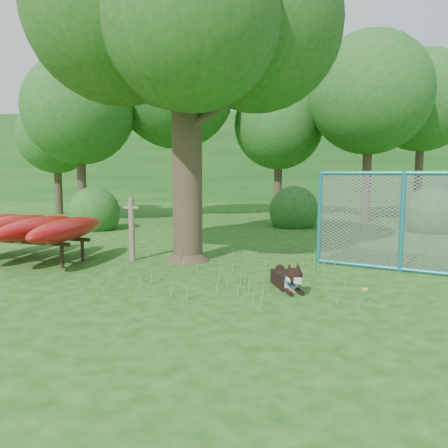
# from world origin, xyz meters

# --- Properties ---
(ground) EXTENTS (80.00, 80.00, 0.00)m
(ground) POSITION_xyz_m (0.00, 0.00, 0.00)
(ground) COLOR #184C0F
(ground) RESTS_ON ground
(oak_tree) EXTENTS (6.75, 5.94, 8.30)m
(oak_tree) POSITION_xyz_m (-0.79, 2.52, 5.54)
(oak_tree) COLOR #3B2D20
(oak_tree) RESTS_ON ground
(wooden_post) EXTENTS (0.39, 0.15, 1.42)m
(wooden_post) POSITION_xyz_m (-2.02, 2.39, 0.75)
(wooden_post) COLOR #6F6153
(wooden_post) RESTS_ON ground
(kayak_rack) EXTENTS (3.25, 3.49, 1.01)m
(kayak_rack) POSITION_xyz_m (-4.39, 2.06, 0.77)
(kayak_rack) COLOR black
(kayak_rack) RESTS_ON ground
(husky_dog) EXTENTS (0.55, 1.17, 0.53)m
(husky_dog) POSITION_xyz_m (1.39, 0.21, 0.19)
(husky_dog) COLOR black
(husky_dog) RESTS_ON ground
(fence_section) EXTENTS (3.21, 1.49, 3.38)m
(fence_section) POSITION_xyz_m (3.71, 1.79, 1.02)
(fence_section) COLOR teal
(fence_section) RESTS_ON ground
(wildflower_clump) EXTENTS (0.11, 0.11, 0.23)m
(wildflower_clump) POSITION_xyz_m (2.53, -0.42, 0.19)
(wildflower_clump) COLOR #4D9932
(wildflower_clump) RESTS_ON ground
(bg_tree_a) EXTENTS (4.40, 4.40, 6.70)m
(bg_tree_a) POSITION_xyz_m (-6.50, 10.00, 4.48)
(bg_tree_a) COLOR #3B2D20
(bg_tree_a) RESTS_ON ground
(bg_tree_b) EXTENTS (5.20, 5.20, 8.22)m
(bg_tree_b) POSITION_xyz_m (-3.00, 12.00, 5.61)
(bg_tree_b) COLOR #3B2D20
(bg_tree_b) RESTS_ON ground
(bg_tree_c) EXTENTS (4.00, 4.00, 6.12)m
(bg_tree_c) POSITION_xyz_m (1.50, 13.00, 4.11)
(bg_tree_c) COLOR #3B2D20
(bg_tree_c) RESTS_ON ground
(bg_tree_d) EXTENTS (4.80, 4.80, 7.50)m
(bg_tree_d) POSITION_xyz_m (5.00, 11.00, 5.08)
(bg_tree_d) COLOR #3B2D20
(bg_tree_d) RESTS_ON ground
(bg_tree_e) EXTENTS (4.60, 4.60, 7.55)m
(bg_tree_e) POSITION_xyz_m (8.00, 14.00, 5.23)
(bg_tree_e) COLOR #3B2D20
(bg_tree_e) RESTS_ON ground
(bg_tree_f) EXTENTS (3.60, 3.60, 5.55)m
(bg_tree_f) POSITION_xyz_m (-9.00, 13.00, 3.73)
(bg_tree_f) COLOR #3B2D20
(bg_tree_f) RESTS_ON ground
(shrub_left) EXTENTS (1.80, 1.80, 1.80)m
(shrub_left) POSITION_xyz_m (-5.00, 7.50, 0.00)
(shrub_left) COLOR #1D571C
(shrub_left) RESTS_ON ground
(shrub_right) EXTENTS (1.80, 1.80, 1.80)m
(shrub_right) POSITION_xyz_m (6.50, 8.00, 0.00)
(shrub_right) COLOR #1D571C
(shrub_right) RESTS_ON ground
(shrub_mid) EXTENTS (1.80, 1.80, 1.80)m
(shrub_mid) POSITION_xyz_m (2.00, 9.00, 0.00)
(shrub_mid) COLOR #1D571C
(shrub_mid) RESTS_ON ground
(wooded_hillside) EXTENTS (80.00, 12.00, 6.00)m
(wooded_hillside) POSITION_xyz_m (0.00, 28.00, 3.00)
(wooded_hillside) COLOR #1D571C
(wooded_hillside) RESTS_ON ground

